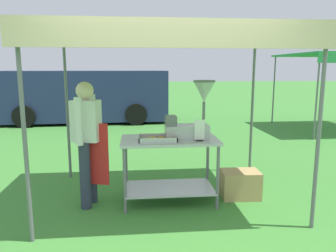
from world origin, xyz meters
The scene contains 9 objects.
ground_plane centered at (0.00, 6.00, 0.00)m, with size 70.00×70.00×0.00m, color #3D7F33.
stall_canopy centered at (0.10, 1.14, 2.16)m, with size 3.25×2.26×2.24m.
donut_cart centered at (0.10, 1.04, 0.62)m, with size 1.26×0.69×0.87m.
donut_tray centered at (-0.06, 0.90, 0.89)m, with size 0.48×0.31×0.07m.
donut_fryer centered at (0.40, 1.04, 1.17)m, with size 0.64×0.28×0.75m.
menu_sign centered at (0.46, 0.88, 0.98)m, with size 0.13×0.05×0.27m.
vendor centered at (-0.95, 1.04, 0.90)m, with size 0.47×0.54×1.61m.
supply_crate centered at (1.09, 1.10, 0.19)m, with size 0.53×0.37×0.38m.
van_navy centered at (-2.03, 8.04, 0.88)m, with size 5.47×2.23×1.69m.
Camera 1 is at (-0.32, -3.11, 1.77)m, focal length 35.09 mm.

